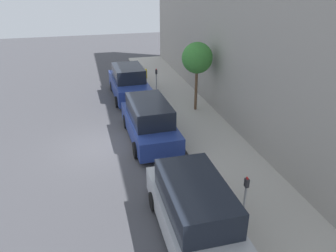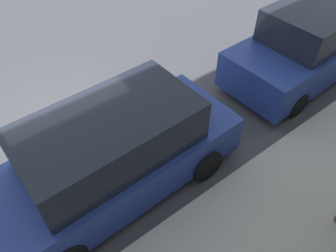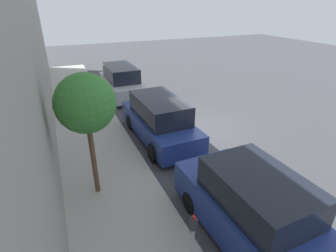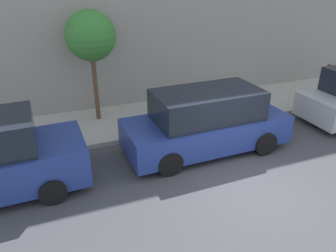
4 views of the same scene
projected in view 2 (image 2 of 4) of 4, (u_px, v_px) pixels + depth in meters
The scene contains 3 objects.
ground_plane at pixel (63, 126), 7.78m from camera, with size 60.00×60.00×0.00m, color #424247.
parked_minivan_second at pixel (114, 155), 5.97m from camera, with size 2.02×4.94×1.90m.
parked_suv_third at pixel (309, 45), 8.57m from camera, with size 2.08×4.85×1.98m.
Camera 2 is at (5.85, -1.34, 5.56)m, focal length 35.00 mm.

